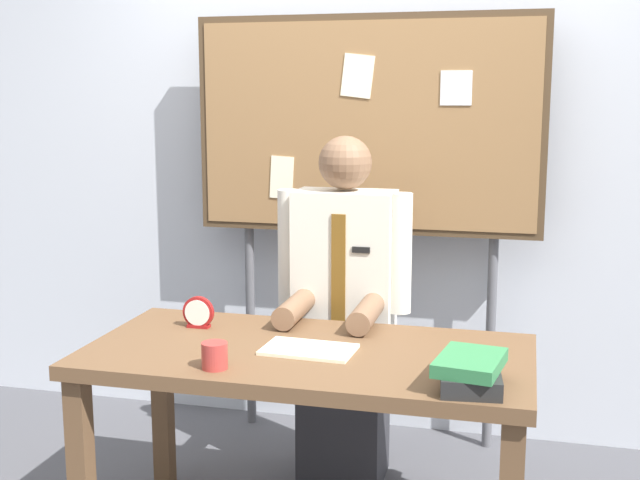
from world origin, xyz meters
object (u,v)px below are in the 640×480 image
desk (308,376)px  person (344,324)px  book_stack (470,371)px  open_notebook (309,350)px  coffee_mug (215,356)px  bulletin_board (367,132)px  desk_clock (198,314)px

desk → person: (0.00, 0.57, 0.03)m
desk → book_stack: bearing=-22.3°
desk → open_notebook: 0.10m
open_notebook → coffee_mug: coffee_mug is taller
bulletin_board → desk_clock: 1.17m
bulletin_board → desk: bearing=-90.0°
desk → person: 0.57m
book_stack → open_notebook: 0.60m
bulletin_board → open_notebook: size_ratio=6.31×
person → book_stack: person is taller
desk → open_notebook: size_ratio=4.92×
bulletin_board → desk_clock: (-0.46, -0.86, -0.64)m
person → desk_clock: person is taller
desk → book_stack: (0.56, -0.23, 0.14)m
open_notebook → coffee_mug: bearing=-134.9°
book_stack → open_notebook: size_ratio=0.90×
bulletin_board → open_notebook: 1.24m
coffee_mug → open_notebook: bearing=45.1°
book_stack → desk_clock: (-1.03, 0.39, 0.01)m
open_notebook → desk_clock: (-0.47, 0.17, 0.05)m
open_notebook → bulletin_board: bearing=90.6°
desk_clock → bulletin_board: bearing=61.6°
desk → book_stack: size_ratio=5.50×
person → desk_clock: (-0.46, -0.41, 0.12)m
book_stack → desk_clock: size_ratio=2.33×
desk → book_stack: book_stack is taller
bulletin_board → book_stack: bulletin_board is taller
desk → desk_clock: 0.51m
open_notebook → coffee_mug: 0.35m
person → bulletin_board: bulletin_board is taller
person → coffee_mug: 0.87m
desk → coffee_mug: size_ratio=17.79×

